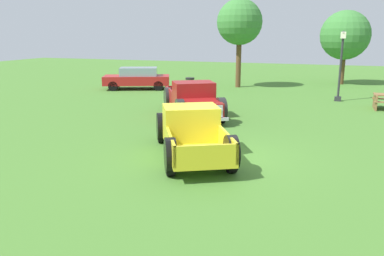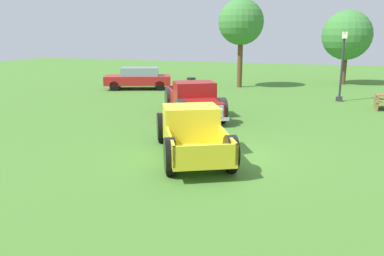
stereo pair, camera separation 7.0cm
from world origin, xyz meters
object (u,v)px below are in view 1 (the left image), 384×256
(sedan_distant_b, at_px, (137,78))
(oak_tree_center, at_px, (345,35))
(pickup_truck_foreground, at_px, (190,130))
(oak_tree_east, at_px, (240,22))
(trash_can, at_px, (190,85))
(lamp_post_near, at_px, (341,65))
(pickup_truck_behind_left, at_px, (194,101))

(sedan_distant_b, bearing_deg, oak_tree_center, 29.83)
(pickup_truck_foreground, bearing_deg, oak_tree_east, 97.68)
(trash_can, bearing_deg, oak_tree_east, 55.70)
(pickup_truck_foreground, height_order, sedan_distant_b, pickup_truck_foreground)
(oak_tree_center, bearing_deg, pickup_truck_foreground, -103.34)
(sedan_distant_b, relative_size, trash_can, 5.07)
(lamp_post_near, relative_size, oak_tree_east, 0.64)
(pickup_truck_behind_left, distance_m, trash_can, 7.94)
(pickup_truck_behind_left, relative_size, oak_tree_center, 1.02)
(pickup_truck_behind_left, bearing_deg, sedan_distant_b, 131.92)
(pickup_truck_foreground, bearing_deg, sedan_distant_b, 123.62)
(lamp_post_near, xyz_separation_m, trash_can, (-9.14, 0.40, -1.58))
(pickup_truck_behind_left, height_order, trash_can, pickup_truck_behind_left)
(pickup_truck_behind_left, relative_size, lamp_post_near, 1.41)
(oak_tree_east, bearing_deg, oak_tree_center, 31.27)
(oak_tree_east, bearing_deg, trash_can, -124.30)
(pickup_truck_foreground, xyz_separation_m, lamp_post_near, (4.57, 12.21, 1.32))
(pickup_truck_foreground, xyz_separation_m, oak_tree_center, (4.83, 20.38, 2.88))
(pickup_truck_foreground, bearing_deg, oak_tree_center, 76.66)
(lamp_post_near, distance_m, oak_tree_center, 8.32)
(sedan_distant_b, relative_size, oak_tree_east, 0.79)
(sedan_distant_b, relative_size, oak_tree_center, 0.89)
(oak_tree_east, bearing_deg, pickup_truck_behind_left, -87.55)
(oak_tree_east, height_order, oak_tree_center, oak_tree_east)
(lamp_post_near, bearing_deg, oak_tree_center, 88.12)
(pickup_truck_behind_left, height_order, oak_tree_center, oak_tree_center)
(oak_tree_east, bearing_deg, sedan_distant_b, -151.83)
(pickup_truck_foreground, relative_size, lamp_post_near, 1.35)
(pickup_truck_behind_left, bearing_deg, lamp_post_near, 48.15)
(oak_tree_east, bearing_deg, lamp_post_near, -30.16)
(lamp_post_near, bearing_deg, pickup_truck_foreground, -110.50)
(trash_can, distance_m, oak_tree_center, 12.60)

